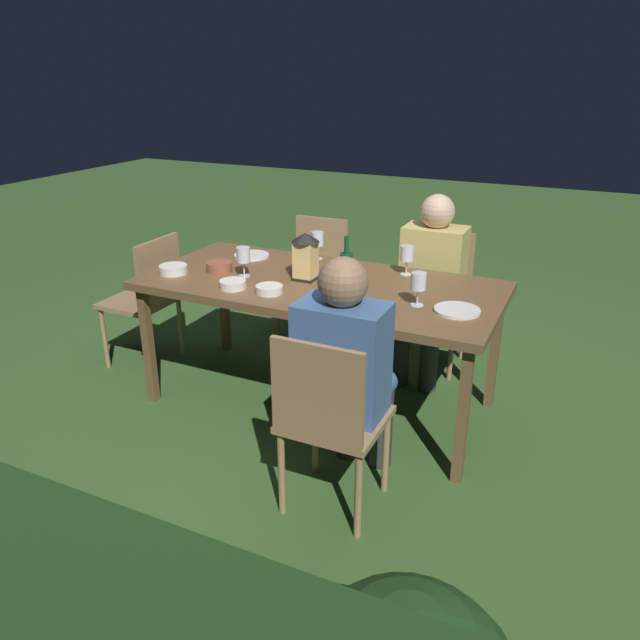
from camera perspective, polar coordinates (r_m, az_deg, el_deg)
The scene contains 21 objects.
ground_plane at distance 3.68m, azimuth -0.00°, elevation -7.64°, with size 16.00×16.00×0.00m, color #385B28.
dining_table at distance 3.39m, azimuth -0.00°, elevation 2.73°, with size 1.97×0.93×0.76m.
chair_side_left_b at distance 4.37m, azimuth -0.49°, elevation 4.29°, with size 0.42×0.40×0.87m.
chair_head_far at distance 4.11m, azimuth -15.78°, elevation 2.22°, with size 0.40×0.42×0.87m.
chair_side_right_a at distance 2.61m, azimuth 0.82°, elevation -9.03°, with size 0.42×0.40×0.87m.
person_in_blue at distance 2.69m, azimuth 2.56°, elevation -4.29°, with size 0.38×0.47×1.15m.
chair_side_left_a at distance 4.09m, azimuth 10.80°, elevation 2.57°, with size 0.42×0.40×0.87m.
person_in_mustard at distance 3.86m, azimuth 10.21°, elevation 3.81°, with size 0.38×0.47×1.15m.
lantern_centerpiece at distance 3.37m, azimuth -1.36°, elevation 6.21°, with size 0.15×0.15×0.27m.
green_bottle_on_table at distance 3.21m, azimuth 2.45°, elevation 4.66°, with size 0.07×0.07×0.29m.
wine_glass_a at distance 3.76m, azimuth -0.23°, elevation 7.46°, with size 0.08×0.08×0.17m.
wine_glass_b at distance 3.45m, azimuth -7.15°, elevation 5.92°, with size 0.08×0.08×0.17m.
wine_glass_c at distance 3.49m, azimuth 8.11°, elevation 6.04°, with size 0.08×0.08×0.17m.
wine_glass_d at distance 3.03m, azimuth 9.15°, elevation 3.43°, with size 0.08×0.08×0.17m.
plate_a at distance 3.02m, azimuth 12.65°, elevation 0.89°, with size 0.22×0.22×0.01m, color silver.
plate_b at distance 3.85m, azimuth -6.39°, elevation 6.00°, with size 0.22×0.22×0.01m, color white.
plate_c at distance 3.06m, azimuth 1.28°, elevation 1.76°, with size 0.22×0.22×0.01m, color white.
bowl_olives at distance 3.20m, azimuth -4.75°, elevation 2.89°, with size 0.14×0.14×0.04m.
bowl_bread at distance 3.30m, azimuth -8.13°, elevation 3.34°, with size 0.14×0.14×0.04m.
bowl_salad at distance 3.59m, azimuth -9.35°, elevation 4.95°, with size 0.15×0.15×0.06m.
bowl_dip at distance 3.60m, azimuth -13.51°, elevation 4.64°, with size 0.16×0.16×0.05m.
Camera 1 is at (-1.35, 2.89, 1.85)m, focal length 34.36 mm.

